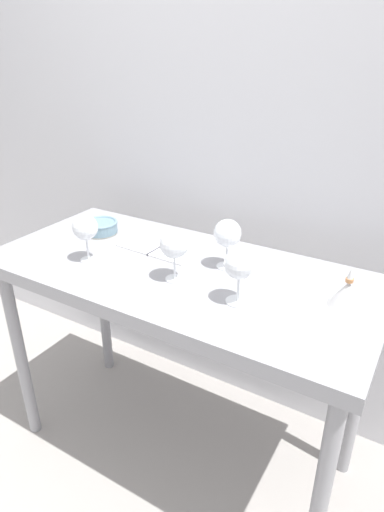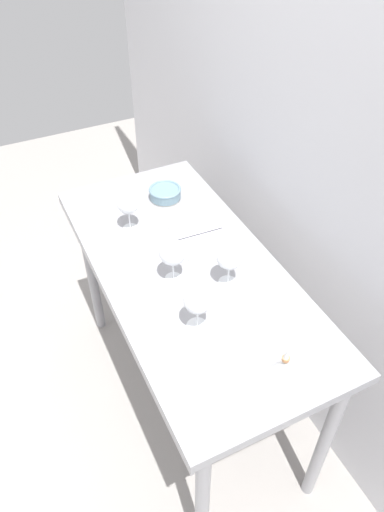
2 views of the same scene
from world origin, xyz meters
The scene contains 11 objects.
ground_plane centered at (0.00, 0.00, 0.00)m, with size 6.00×6.00×0.00m, color #99948F.
back_wall centered at (0.00, 0.49, 1.30)m, with size 3.80×0.04×2.60m, color silver.
steel_counter centered at (0.00, -0.01, 0.79)m, with size 1.40×0.65×0.90m.
wine_glass_near_right centered at (0.28, -0.10, 1.03)m, with size 0.09×0.09×0.18m.
wine_glass_near_left centered at (-0.32, -0.12, 1.03)m, with size 0.09×0.09×0.18m.
wine_glass_far_right centered at (0.14, 0.09, 1.03)m, with size 0.10×0.10×0.18m.
wine_glass_near_center centered at (0.04, -0.08, 1.03)m, with size 0.10×0.10×0.18m.
open_notebook centered at (-0.15, 0.12, 0.90)m, with size 0.33×0.22×0.01m.
tasting_sheet_upper centered at (0.34, 0.10, 0.90)m, with size 0.15×0.22×0.00m, color white.
tasting_bowl centered at (-0.45, 0.10, 0.93)m, with size 0.14×0.14×0.05m.
decanter_funnel centered at (0.57, 0.04, 0.94)m, with size 0.11×0.11×0.13m.
Camera 2 is at (1.21, -0.58, 2.17)m, focal length 33.91 mm.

